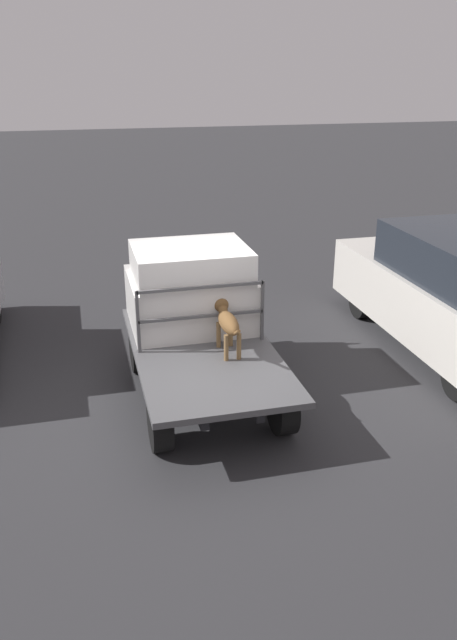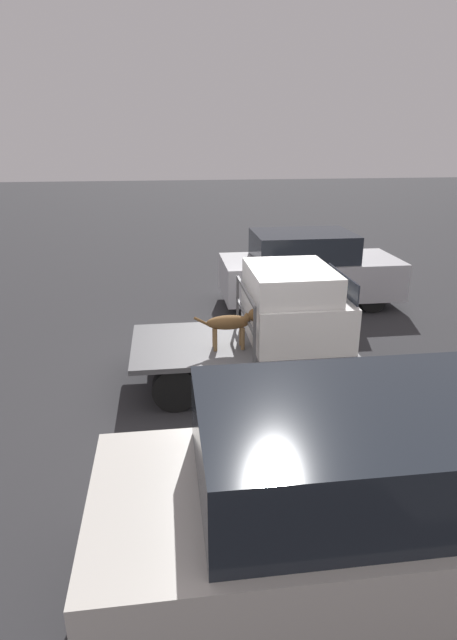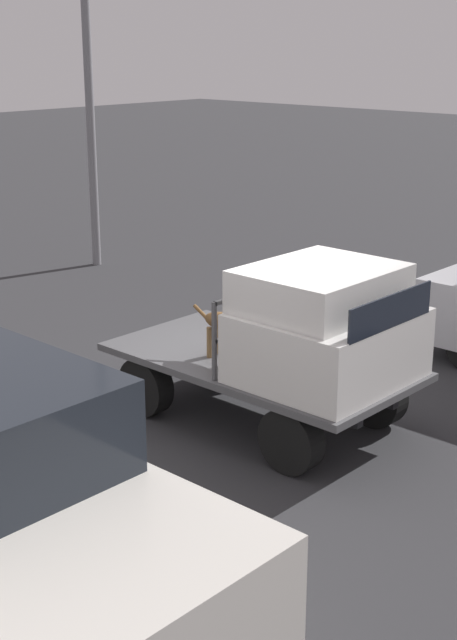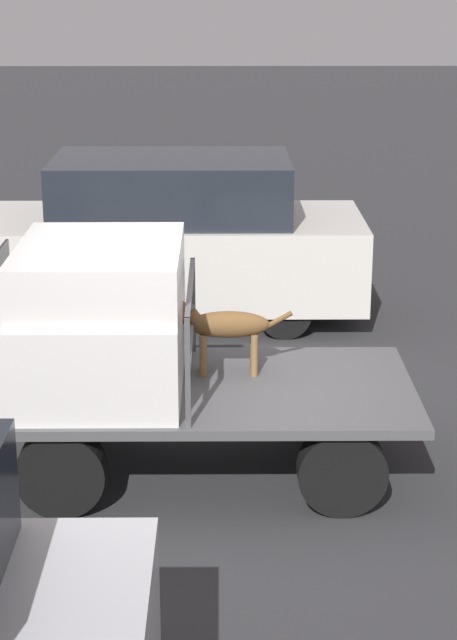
# 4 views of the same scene
# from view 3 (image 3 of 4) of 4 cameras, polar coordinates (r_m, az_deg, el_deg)

# --- Properties ---
(ground_plane) EXTENTS (80.00, 80.00, 0.00)m
(ground_plane) POSITION_cam_3_polar(r_m,az_deg,el_deg) (10.23, 1.98, -6.35)
(ground_plane) COLOR #2D2D30
(flatbed_truck) EXTENTS (3.44, 1.84, 0.74)m
(flatbed_truck) POSITION_cam_3_polar(r_m,az_deg,el_deg) (10.02, 2.01, -3.54)
(flatbed_truck) COLOR black
(flatbed_truck) RESTS_ON ground
(truck_cab) EXTENTS (1.51, 1.72, 1.18)m
(truck_cab) POSITION_cam_3_polar(r_m,az_deg,el_deg) (9.25, 6.22, -0.44)
(truck_cab) COLOR silver
(truck_cab) RESTS_ON flatbed_truck
(truck_headboard) EXTENTS (0.04, 1.72, 0.85)m
(truck_headboard) POSITION_cam_3_polar(r_m,az_deg,el_deg) (9.71, 2.49, 0.54)
(truck_headboard) COLOR #4C4C4F
(truck_headboard) RESTS_ON flatbed_truck
(dog) EXTENTS (1.08, 0.23, 0.67)m
(dog) POSITION_cam_3_polar(r_m,az_deg,el_deg) (9.68, 0.39, -0.34)
(dog) COLOR brown
(dog) RESTS_ON flatbed_truck
(light_pole_near) EXTENTS (0.40, 0.40, 6.87)m
(light_pole_near) POSITION_cam_3_polar(r_m,az_deg,el_deg) (16.82, -9.07, 17.56)
(light_pole_near) COLOR gray
(light_pole_near) RESTS_ON ground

